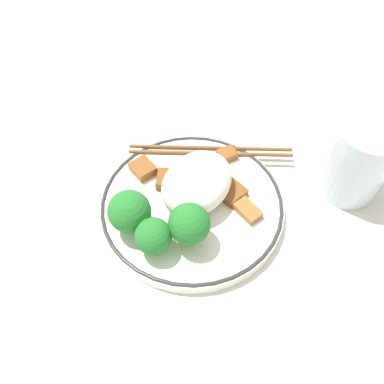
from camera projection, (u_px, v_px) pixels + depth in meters
The scene contains 13 objects.
ground_plane at pixel (192, 209), 0.49m from camera, with size 3.00×3.00×0.00m, color silver.
plate at pixel (192, 204), 0.48m from camera, with size 0.24×0.24×0.02m.
rice_mound at pixel (197, 183), 0.46m from camera, with size 0.10×0.08×0.05m.
broccoli_back_left at pixel (129, 212), 0.43m from camera, with size 0.05×0.05×0.06m.
broccoli_back_center at pixel (154, 237), 0.42m from camera, with size 0.04×0.04×0.05m.
broccoli_back_right at pixel (189, 224), 0.42m from camera, with size 0.05×0.05×0.06m.
meat_near_front at pixel (248, 211), 0.46m from camera, with size 0.03×0.04×0.01m.
meat_near_left at pixel (226, 154), 0.52m from camera, with size 0.03×0.03×0.01m.
meat_near_right at pixel (232, 193), 0.48m from camera, with size 0.04×0.04×0.01m.
meat_near_back at pixel (166, 179), 0.49m from camera, with size 0.04×0.03×0.01m.
meat_on_rice_edge at pixel (143, 169), 0.50m from camera, with size 0.04×0.04×0.01m.
chopsticks at pixel (210, 151), 0.53m from camera, with size 0.13×0.21×0.01m.
drinking_glass at pixel (357, 161), 0.47m from camera, with size 0.08×0.08×0.11m.
Camera 1 is at (0.24, 0.15, 0.40)m, focal length 35.00 mm.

